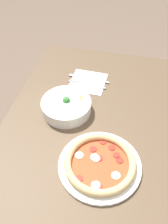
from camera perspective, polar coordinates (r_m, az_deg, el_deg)
The scene contains 7 objects.
ground_plane at distance 1.61m, azimuth 1.11°, elevation -22.15°, with size 8.00×8.00×0.00m, color brown.
dining_table at distance 1.06m, azimuth 1.58°, elevation -9.91°, with size 1.24×0.76×0.72m.
pizza at distance 0.90m, azimuth 3.65°, elevation -11.68°, with size 0.29×0.29×0.04m.
bowl at distance 1.06m, azimuth -4.04°, elevation 1.53°, with size 0.21×0.21×0.07m.
napkin at distance 1.22m, azimuth 0.90°, elevation 6.91°, with size 0.17×0.17×0.00m.
fork at distance 1.20m, azimuth 0.74°, elevation 6.31°, with size 0.03×0.18×0.00m.
knife at distance 1.23m, azimuth 1.51°, elevation 7.55°, with size 0.03×0.20×0.01m.
Camera 1 is at (-0.58, -0.10, 1.50)m, focal length 40.00 mm.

